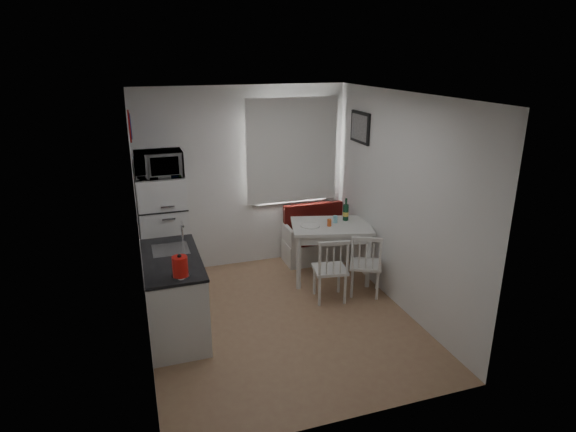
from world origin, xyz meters
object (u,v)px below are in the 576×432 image
object	(u,v)px
kitchen_counter	(174,294)
kettle	(180,266)
bench	(322,241)
microwave	(159,164)
fridge	(164,231)
wine_bottle	(346,209)
chair_left	(333,264)
chair_right	(369,259)
dining_table	(331,231)

from	to	relation	value
kitchen_counter	kettle	world-z (taller)	kitchen_counter
bench	microwave	size ratio (longest dim) A/B	2.02
kitchen_counter	fridge	bearing A→B (deg)	89.10
microwave	wine_bottle	world-z (taller)	microwave
bench	chair_left	distance (m)	1.39
chair_left	microwave	distance (m)	2.52
bench	chair_right	xyz separation A→B (m)	(0.10, -1.30, 0.24)
chair_left	kettle	world-z (taller)	kettle
bench	dining_table	bearing A→B (deg)	-102.75
dining_table	chair_left	bearing A→B (deg)	-95.97
kettle	dining_table	bearing A→B (deg)	30.08
kitchen_counter	microwave	xyz separation A→B (m)	(0.02, 1.19, 1.23)
kettle	kitchen_counter	bearing A→B (deg)	95.28
kitchen_counter	dining_table	distance (m)	2.32
kitchen_counter	bench	world-z (taller)	kitchen_counter
dining_table	fridge	bearing A→B (deg)	-179.12
bench	dining_table	world-z (taller)	bench
bench	microwave	bearing A→B (deg)	-176.11
dining_table	fridge	distance (m)	2.24
chair_left	dining_table	bearing A→B (deg)	78.47
dining_table	chair_left	xyz separation A→B (m)	(-0.25, -0.66, -0.17)
chair_right	fridge	xyz separation A→B (m)	(-2.42, 1.20, 0.23)
kettle	wine_bottle	xyz separation A→B (m)	(2.40, 1.34, -0.07)
microwave	wine_bottle	xyz separation A→B (m)	(2.43, -0.39, -0.73)
chair_right	microwave	xyz separation A→B (m)	(-2.42, 1.15, 1.16)
dining_table	microwave	size ratio (longest dim) A/B	2.06
dining_table	chair_right	bearing A→B (deg)	-54.37
dining_table	chair_right	xyz separation A→B (m)	(0.25, -0.66, -0.18)
chair_right	chair_left	bearing A→B (deg)	-152.50
fridge	kettle	size ratio (longest dim) A/B	6.18
wine_bottle	chair_right	bearing A→B (deg)	-90.58
kettle	wine_bottle	size ratio (longest dim) A/B	0.78
fridge	kitchen_counter	bearing A→B (deg)	-90.90
chair_left	fridge	bearing A→B (deg)	157.34
dining_table	wine_bottle	bearing A→B (deg)	36.02
kitchen_counter	wine_bottle	size ratio (longest dim) A/B	4.17
dining_table	kettle	size ratio (longest dim) A/B	4.93
dining_table	microwave	xyz separation A→B (m)	(-2.17, 0.49, 0.98)
fridge	wine_bottle	xyz separation A→B (m)	(2.43, -0.44, 0.19)
microwave	fridge	bearing A→B (deg)	90.00
chair_right	microwave	bearing A→B (deg)	-177.96
fridge	wine_bottle	world-z (taller)	fridge
wine_bottle	bench	bearing A→B (deg)	101.52
dining_table	kettle	world-z (taller)	kettle
dining_table	wine_bottle	size ratio (longest dim) A/B	3.83
bench	dining_table	size ratio (longest dim) A/B	0.98
kitchen_counter	chair_left	distance (m)	1.94
fridge	microwave	distance (m)	0.92
chair_left	chair_right	size ratio (longest dim) A/B	0.86
kettle	wine_bottle	distance (m)	2.75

